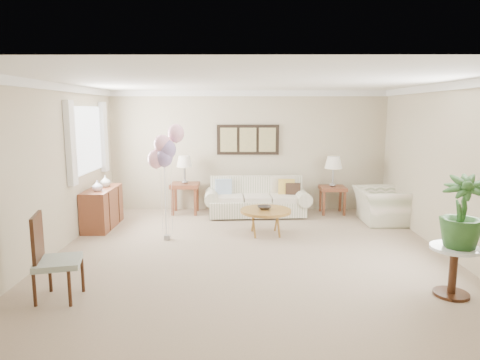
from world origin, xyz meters
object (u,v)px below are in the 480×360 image
(coffee_table, at_px, (266,212))
(armchair, at_px, (381,206))
(balloon_cluster, at_px, (165,149))
(accent_chair, at_px, (51,256))
(sofa, at_px, (257,200))

(coffee_table, xyz_separation_m, armchair, (2.31, 0.86, -0.08))
(coffee_table, distance_m, balloon_cluster, 2.06)
(coffee_table, relative_size, accent_chair, 0.89)
(accent_chair, distance_m, balloon_cluster, 2.69)
(sofa, bearing_deg, balloon_cluster, -132.26)
(coffee_table, bearing_deg, balloon_cluster, -169.11)
(armchair, bearing_deg, coffee_table, 110.07)
(armchair, distance_m, balloon_cluster, 4.34)
(accent_chair, height_order, balloon_cluster, balloon_cluster)
(sofa, relative_size, coffee_table, 2.46)
(armchair, height_order, balloon_cluster, balloon_cluster)
(sofa, distance_m, balloon_cluster, 2.66)
(balloon_cluster, bearing_deg, sofa, 47.74)
(sofa, distance_m, armchair, 2.48)
(sofa, distance_m, coffee_table, 1.43)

